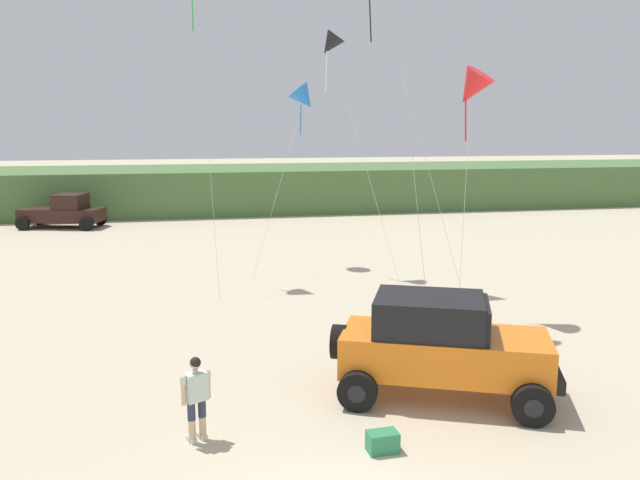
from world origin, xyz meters
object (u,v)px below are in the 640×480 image
object	(u,v)px
jeep	(441,344)
distant_pickup	(64,212)
person_watching	(196,394)
kite_blue_swept	(304,99)
kite_pink_ribbon	(472,88)
kite_red_delta	(330,45)
cooler_box	(383,442)

from	to	relation	value
jeep	distant_pickup	xyz separation A→B (m)	(-12.60, 26.77, -0.26)
person_watching	kite_blue_swept	bearing A→B (deg)	73.02
distant_pickup	kite_pink_ribbon	size ratio (longest dim) A/B	0.64
person_watching	kite_blue_swept	distance (m)	17.38
jeep	distant_pickup	distance (m)	29.59
distant_pickup	kite_blue_swept	bearing A→B (deg)	-45.23
jeep	distant_pickup	world-z (taller)	jeep
kite_red_delta	kite_pink_ribbon	bearing A→B (deg)	-66.30
cooler_box	kite_red_delta	bearing A→B (deg)	78.09
jeep	person_watching	bearing A→B (deg)	-168.98
cooler_box	kite_blue_swept	bearing A→B (deg)	81.43
distant_pickup	kite_red_delta	size ratio (longest dim) A/B	0.52
cooler_box	kite_red_delta	xyz separation A→B (m)	(2.15, 14.74, 8.76)
kite_blue_swept	kite_pink_ribbon	world-z (taller)	kite_blue_swept
distant_pickup	kite_pink_ribbon	bearing A→B (deg)	-52.84
person_watching	kite_red_delta	world-z (taller)	kite_red_delta
jeep	cooler_box	bearing A→B (deg)	-132.84
distant_pickup	jeep	bearing A→B (deg)	-64.79
distant_pickup	kite_red_delta	distance (m)	20.68
person_watching	distant_pickup	xyz separation A→B (m)	(-7.36, 27.79, 0.00)
kite_red_delta	kite_pink_ribbon	size ratio (longest dim) A/B	1.24
cooler_box	distant_pickup	xyz separation A→B (m)	(-10.67, 28.85, 0.75)
cooler_box	kite_pink_ribbon	xyz separation A→B (m)	(5.08, 8.08, 6.79)
person_watching	cooler_box	world-z (taller)	person_watching
jeep	kite_red_delta	bearing A→B (deg)	89.00
kite_red_delta	kite_pink_ribbon	distance (m)	7.54
distant_pickup	kite_blue_swept	world-z (taller)	kite_blue_swept
distant_pickup	person_watching	bearing A→B (deg)	-75.17
jeep	kite_blue_swept	size ratio (longest dim) A/B	0.65
cooler_box	kite_blue_swept	size ratio (longest dim) A/B	0.07
cooler_box	kite_red_delta	distance (m)	17.28
cooler_box	distant_pickup	size ratio (longest dim) A/B	0.11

